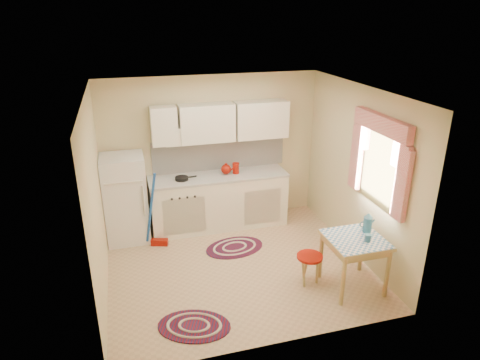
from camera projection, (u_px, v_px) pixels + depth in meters
name	position (u px, v px, depth m)	size (l,w,h in m)	color
room_shell	(244.00, 155.00, 5.83)	(3.64, 3.60, 2.52)	tan
fridge	(125.00, 199.00, 6.65)	(0.65, 0.60, 1.40)	white
broom	(157.00, 211.00, 6.49)	(0.28, 0.12, 1.20)	#1C52B1
base_cabinets	(219.00, 202.00, 7.17)	(2.25, 0.60, 0.88)	white
countertop	(218.00, 176.00, 7.00)	(2.27, 0.62, 0.04)	#BBB9B1
frying_pan	(182.00, 178.00, 6.79)	(0.21, 0.21, 0.05)	black
red_kettle	(226.00, 169.00, 6.99)	(0.18, 0.16, 0.18)	#931105
red_canister	(236.00, 169.00, 7.04)	(0.10, 0.10, 0.16)	#931105
table	(353.00, 263.00, 5.59)	(0.72, 0.72, 0.72)	tan
stool	(309.00, 269.00, 5.72)	(0.34, 0.34, 0.42)	#931105
coffee_pot	(368.00, 222.00, 5.57)	(0.14, 0.12, 0.29)	#2B6886
mug	(368.00, 238.00, 5.37)	(0.08, 0.08, 0.10)	#2B6886
rug_center	(235.00, 247.00, 6.63)	(0.92, 0.61, 0.02)	maroon
rug_left	(194.00, 326.00, 4.99)	(0.86, 0.57, 0.02)	maroon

